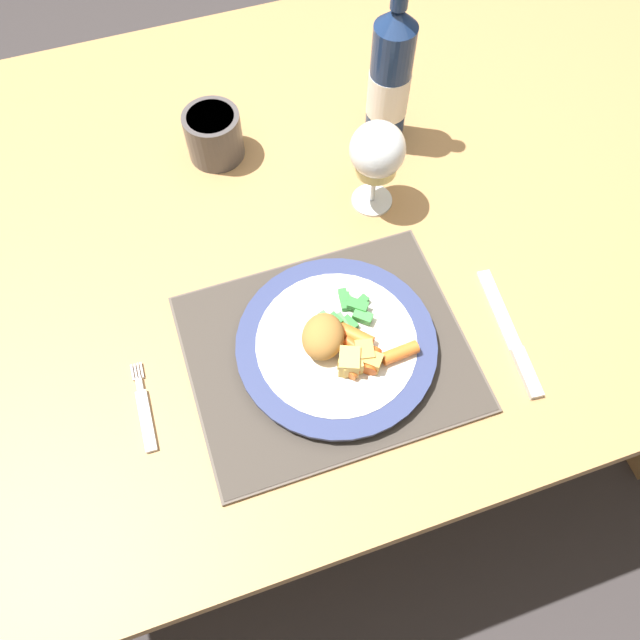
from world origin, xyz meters
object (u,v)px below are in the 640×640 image
(dinner_plate, at_px, (336,345))
(bottle, at_px, (390,80))
(wine_glass, at_px, (377,153))
(table_knife, at_px, (514,343))
(fork, at_px, (145,413))
(drinking_cup, at_px, (214,134))
(dining_table, at_px, (304,240))

(dinner_plate, xyz_separation_m, bottle, (0.20, 0.33, 0.09))
(wine_glass, bearing_deg, table_knife, -72.27)
(fork, xyz_separation_m, bottle, (0.45, 0.34, 0.11))
(wine_glass, xyz_separation_m, drinking_cup, (-0.20, 0.17, -0.06))
(dining_table, xyz_separation_m, dinner_plate, (-0.03, -0.24, 0.10))
(dinner_plate, bearing_deg, dining_table, 82.72)
(wine_glass, relative_size, drinking_cup, 1.70)
(dining_table, bearing_deg, dinner_plate, -97.28)
(wine_glass, height_order, bottle, bottle)
(dining_table, bearing_deg, drinking_cup, 121.72)
(table_knife, xyz_separation_m, wine_glass, (-0.09, 0.28, 0.10))
(dining_table, height_order, dinner_plate, dinner_plate)
(table_knife, distance_m, drinking_cup, 0.54)
(dining_table, bearing_deg, wine_glass, -10.03)
(table_knife, bearing_deg, bottle, 93.85)
(dining_table, relative_size, wine_glass, 10.28)
(table_knife, bearing_deg, drinking_cup, 122.43)
(dining_table, xyz_separation_m, fork, (-0.28, -0.24, 0.08))
(dinner_plate, relative_size, bottle, 0.91)
(drinking_cup, bearing_deg, wine_glass, -40.54)
(dining_table, relative_size, fork, 12.42)
(dining_table, relative_size, table_knife, 7.72)
(dining_table, relative_size, dinner_plate, 5.83)
(fork, bearing_deg, wine_glass, 30.01)
(dinner_plate, xyz_separation_m, wine_glass, (0.13, 0.22, 0.08))
(table_knife, height_order, bottle, bottle)
(table_knife, bearing_deg, fork, 172.90)
(bottle, xyz_separation_m, drinking_cup, (-0.26, 0.05, -0.07))
(table_knife, relative_size, drinking_cup, 2.26)
(fork, bearing_deg, bottle, 37.00)
(dinner_plate, height_order, wine_glass, wine_glass)
(dinner_plate, relative_size, drinking_cup, 3.00)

